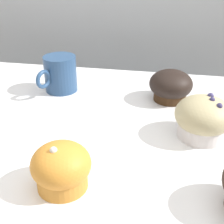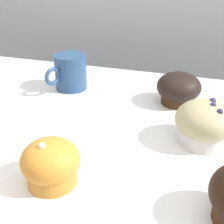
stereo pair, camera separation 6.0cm
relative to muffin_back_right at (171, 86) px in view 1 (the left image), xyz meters
name	(u,v)px [view 1 (the left image)]	position (x,y,z in m)	size (l,w,h in m)	color
wall_back	(109,55)	(-0.24, 0.46, -0.08)	(3.20, 0.10, 1.80)	#B2B7BC
muffin_back_right	(171,86)	(0.00, 0.00, 0.00)	(0.10, 0.10, 0.07)	#392413
muffin_front_left	(61,168)	(-0.16, -0.34, 0.00)	(0.09, 0.09, 0.08)	orange
muffin_front_right	(203,118)	(0.06, -0.15, 0.00)	(0.11, 0.11, 0.09)	silver
coffee_cup	(60,73)	(-0.27, 0.01, 0.01)	(0.08, 0.12, 0.09)	navy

